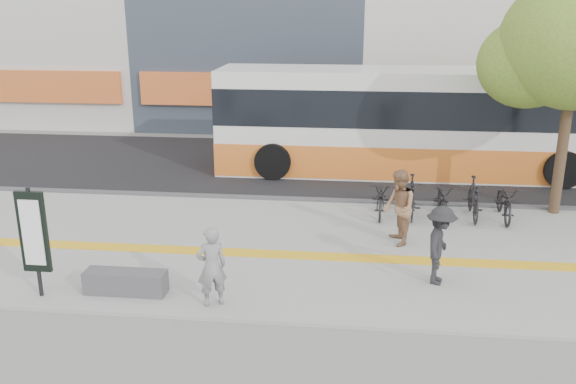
# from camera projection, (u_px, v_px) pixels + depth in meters

# --- Properties ---
(ground) EXTENTS (120.00, 120.00, 0.00)m
(ground) POSITION_uv_depth(u_px,v_px,m) (266.00, 276.00, 12.78)
(ground) COLOR slate
(ground) RESTS_ON ground
(sidewalk) EXTENTS (40.00, 7.00, 0.08)m
(sidewalk) POSITION_uv_depth(u_px,v_px,m) (276.00, 247.00, 14.19)
(sidewalk) COLOR slate
(sidewalk) RESTS_ON ground
(tactile_strip) EXTENTS (40.00, 0.45, 0.01)m
(tactile_strip) POSITION_uv_depth(u_px,v_px,m) (273.00, 254.00, 13.70)
(tactile_strip) COLOR yellow
(tactile_strip) RESTS_ON sidewalk
(street) EXTENTS (40.00, 8.00, 0.06)m
(street) POSITION_uv_depth(u_px,v_px,m) (303.00, 166.00, 21.30)
(street) COLOR black
(street) RESTS_ON ground
(curb) EXTENTS (40.00, 0.25, 0.14)m
(curb) POSITION_uv_depth(u_px,v_px,m) (291.00, 200.00, 17.50)
(curb) COLOR #3C3B3E
(curb) RESTS_ON ground
(bench) EXTENTS (1.60, 0.45, 0.45)m
(bench) POSITION_uv_depth(u_px,v_px,m) (126.00, 282.00, 11.82)
(bench) COLOR #3C3B3E
(bench) RESTS_ON sidewalk
(signboard) EXTENTS (0.55, 0.10, 2.20)m
(signboard) POSITION_uv_depth(u_px,v_px,m) (33.00, 234.00, 11.39)
(signboard) COLOR black
(signboard) RESTS_ON sidewalk
(street_tree) EXTENTS (4.40, 3.80, 6.31)m
(street_tree) POSITION_uv_depth(u_px,v_px,m) (574.00, 45.00, 15.24)
(street_tree) COLOR #342217
(street_tree) RESTS_ON sidewalk
(bus) EXTENTS (12.83, 3.04, 3.42)m
(bus) POSITION_uv_depth(u_px,v_px,m) (413.00, 125.00, 19.95)
(bus) COLOR silver
(bus) RESTS_ON street
(bicycle_row) EXTENTS (3.92, 1.86, 1.07)m
(bicycle_row) POSITION_uv_depth(u_px,v_px,m) (442.00, 199.00, 15.96)
(bicycle_row) COLOR black
(bicycle_row) RESTS_ON sidewalk
(seated_woman) EXTENTS (0.67, 0.59, 1.55)m
(seated_woman) POSITION_uv_depth(u_px,v_px,m) (212.00, 266.00, 11.20)
(seated_woman) COLOR black
(seated_woman) RESTS_ON sidewalk
(pedestrian_tan) EXTENTS (0.83, 0.98, 1.79)m
(pedestrian_tan) POSITION_uv_depth(u_px,v_px,m) (399.00, 208.00, 14.04)
(pedestrian_tan) COLOR #886143
(pedestrian_tan) RESTS_ON sidewalk
(pedestrian_dark) EXTENTS (0.85, 1.17, 1.62)m
(pedestrian_dark) POSITION_uv_depth(u_px,v_px,m) (440.00, 245.00, 12.08)
(pedestrian_dark) COLOR black
(pedestrian_dark) RESTS_ON sidewalk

